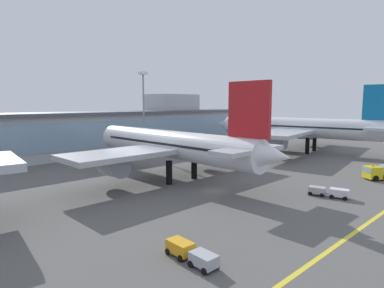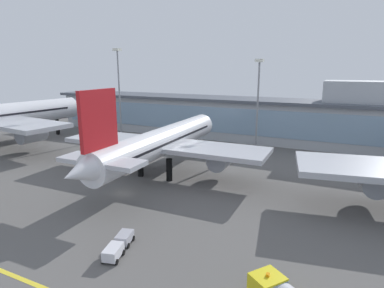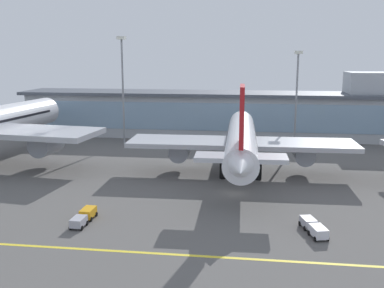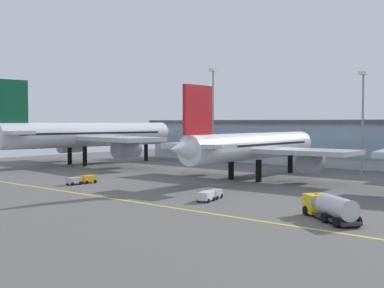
{
  "view_description": "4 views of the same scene",
  "coord_description": "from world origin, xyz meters",
  "px_view_note": "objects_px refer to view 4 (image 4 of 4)",
  "views": [
    {
      "loc": [
        -37.61,
        -34.48,
        14.0
      ],
      "look_at": [
        5.4,
        10.84,
        6.1
      ],
      "focal_mm": 30.59,
      "sensor_mm": 36.0,
      "label": 1
    },
    {
      "loc": [
        31.08,
        -39.33,
        19.9
      ],
      "look_at": [
        5.98,
        13.18,
        6.04
      ],
      "focal_mm": 29.99,
      "sensor_mm": 36.0,
      "label": 2
    },
    {
      "loc": [
        2.13,
        -65.73,
        21.28
      ],
      "look_at": [
        -7.6,
        6.89,
        6.29
      ],
      "focal_mm": 41.4,
      "sensor_mm": 36.0,
      "label": 3
    },
    {
      "loc": [
        52.6,
        -68.52,
        11.05
      ],
      "look_at": [
        -8.18,
        3.52,
        6.82
      ],
      "focal_mm": 46.12,
      "sensor_mm": 36.0,
      "label": 4
    }
  ],
  "objects_px": {
    "baggage_tug_near": "(210,195)",
    "airliner_near_right": "(253,147)",
    "apron_light_mast_west": "(213,102)",
    "airliner_near_left": "(89,135)",
    "fuel_tanker_truck": "(329,207)",
    "apron_light_mast_centre": "(363,106)",
    "service_truck_far": "(82,180)"
  },
  "relations": [
    {
      "from": "baggage_tug_near",
      "to": "apron_light_mast_centre",
      "type": "xyz_separation_m",
      "value": [
        2.24,
        50.49,
        13.72
      ]
    },
    {
      "from": "fuel_tanker_truck",
      "to": "baggage_tug_near",
      "type": "height_order",
      "value": "fuel_tanker_truck"
    },
    {
      "from": "baggage_tug_near",
      "to": "airliner_near_right",
      "type": "bearing_deg",
      "value": -174.49
    },
    {
      "from": "airliner_near_left",
      "to": "apron_light_mast_west",
      "type": "height_order",
      "value": "apron_light_mast_west"
    },
    {
      "from": "airliner_near_right",
      "to": "fuel_tanker_truck",
      "type": "xyz_separation_m",
      "value": [
        28.36,
        -27.73,
        -4.73
      ]
    },
    {
      "from": "apron_light_mast_west",
      "to": "airliner_near_left",
      "type": "bearing_deg",
      "value": -132.43
    },
    {
      "from": "apron_light_mast_west",
      "to": "apron_light_mast_centre",
      "type": "relative_size",
      "value": 1.15
    },
    {
      "from": "airliner_near_left",
      "to": "apron_light_mast_centre",
      "type": "relative_size",
      "value": 2.67
    },
    {
      "from": "baggage_tug_near",
      "to": "apron_light_mast_centre",
      "type": "height_order",
      "value": "apron_light_mast_centre"
    },
    {
      "from": "baggage_tug_near",
      "to": "apron_light_mast_west",
      "type": "xyz_separation_m",
      "value": [
        -37.81,
        49.54,
        15.52
      ]
    },
    {
      "from": "airliner_near_right",
      "to": "baggage_tug_near",
      "type": "distance_m",
      "value": 27.55
    },
    {
      "from": "apron_light_mast_centre",
      "to": "apron_light_mast_west",
      "type": "bearing_deg",
      "value": -178.65
    },
    {
      "from": "airliner_near_right",
      "to": "apron_light_mast_centre",
      "type": "xyz_separation_m",
      "value": [
        11.66,
        25.18,
        8.27
      ]
    },
    {
      "from": "airliner_near_left",
      "to": "service_truck_far",
      "type": "distance_m",
      "value": 40.95
    },
    {
      "from": "fuel_tanker_truck",
      "to": "apron_light_mast_west",
      "type": "bearing_deg",
      "value": -6.0
    },
    {
      "from": "airliner_near_left",
      "to": "baggage_tug_near",
      "type": "bearing_deg",
      "value": -106.58
    },
    {
      "from": "airliner_near_left",
      "to": "fuel_tanker_truck",
      "type": "bearing_deg",
      "value": -103.01
    },
    {
      "from": "fuel_tanker_truck",
      "to": "airliner_near_left",
      "type": "bearing_deg",
      "value": 16.96
    },
    {
      "from": "service_truck_far",
      "to": "fuel_tanker_truck",
      "type": "bearing_deg",
      "value": -91.15
    },
    {
      "from": "airliner_near_right",
      "to": "service_truck_far",
      "type": "height_order",
      "value": "airliner_near_right"
    },
    {
      "from": "fuel_tanker_truck",
      "to": "baggage_tug_near",
      "type": "relative_size",
      "value": 1.5
    },
    {
      "from": "airliner_near_right",
      "to": "apron_light_mast_centre",
      "type": "distance_m",
      "value": 28.96
    },
    {
      "from": "airliner_near_left",
      "to": "fuel_tanker_truck",
      "type": "xyz_separation_m",
      "value": [
        78.73,
        -27.92,
        -6.08
      ]
    },
    {
      "from": "apron_light_mast_west",
      "to": "baggage_tug_near",
      "type": "bearing_deg",
      "value": -52.65
    },
    {
      "from": "airliner_near_right",
      "to": "baggage_tug_near",
      "type": "bearing_deg",
      "value": -160.76
    },
    {
      "from": "airliner_near_right",
      "to": "apron_light_mast_west",
      "type": "height_order",
      "value": "apron_light_mast_west"
    },
    {
      "from": "airliner_near_left",
      "to": "fuel_tanker_truck",
      "type": "height_order",
      "value": "airliner_near_left"
    },
    {
      "from": "airliner_near_right",
      "to": "fuel_tanker_truck",
      "type": "distance_m",
      "value": 39.94
    },
    {
      "from": "airliner_near_left",
      "to": "airliner_near_right",
      "type": "xyz_separation_m",
      "value": [
        50.37,
        -0.19,
        -1.35
      ]
    },
    {
      "from": "baggage_tug_near",
      "to": "apron_light_mast_west",
      "type": "distance_m",
      "value": 64.23
    },
    {
      "from": "baggage_tug_near",
      "to": "service_truck_far",
      "type": "bearing_deg",
      "value": -104.26
    },
    {
      "from": "apron_light_mast_west",
      "to": "service_truck_far",
      "type": "bearing_deg",
      "value": -79.69
    }
  ]
}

